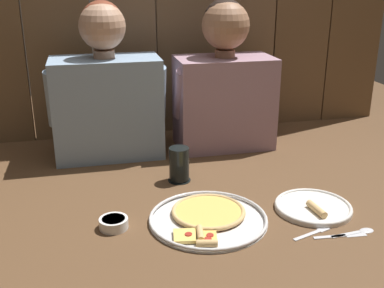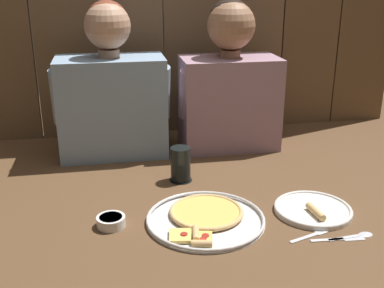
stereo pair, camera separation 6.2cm
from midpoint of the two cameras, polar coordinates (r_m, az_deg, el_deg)
ground_plane at (r=1.50m, az=-0.45°, el=-7.80°), size 3.20×3.20×0.00m
pizza_tray at (r=1.43m, az=0.67°, el=-8.83°), size 0.36×0.36×0.03m
dinner_plate at (r=1.52m, az=13.34°, el=-7.43°), size 0.24×0.24×0.03m
drinking_glass at (r=1.66m, az=-2.64°, el=-2.52°), size 0.08×0.08×0.12m
dipping_bowl at (r=1.41m, az=-10.74°, el=-9.36°), size 0.08×0.08×0.03m
table_fork at (r=1.40m, az=13.22°, el=-10.44°), size 0.13×0.06×0.01m
table_knife at (r=1.40m, az=16.32°, el=-10.61°), size 0.16×0.03×0.01m
table_spoon at (r=1.44m, az=18.51°, el=-9.97°), size 0.14×0.03×0.01m
diner_left at (r=1.88m, az=-11.26°, el=6.24°), size 0.45×0.23×0.60m
diner_right at (r=1.95m, az=3.03°, el=7.41°), size 0.43×0.23×0.60m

